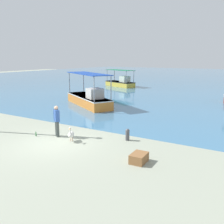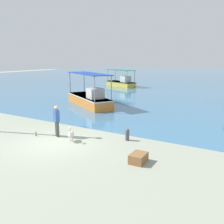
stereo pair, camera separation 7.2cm
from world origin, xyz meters
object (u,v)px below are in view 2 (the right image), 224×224
object	(u,v)px
fisherman_standing	(57,120)
glass_bottle	(36,134)
fishing_boat_outer	(121,82)
pelican	(71,134)
mooring_bollard	(127,134)
cargo_crate	(138,158)
fishing_boat_center	(90,98)

from	to	relation	value
fisherman_standing	glass_bottle	size ratio (longest dim) A/B	6.26
fishing_boat_outer	fisherman_standing	bearing A→B (deg)	-69.46
glass_bottle	fisherman_standing	bearing A→B (deg)	28.42
pelican	mooring_bollard	bearing A→B (deg)	34.02
mooring_bollard	glass_bottle	bearing A→B (deg)	-157.56
fisherman_standing	pelican	bearing A→B (deg)	-12.84
glass_bottle	cargo_crate	bearing A→B (deg)	-2.99
pelican	cargo_crate	size ratio (longest dim) A/B	0.99
cargo_crate	fisherman_standing	bearing A→B (deg)	170.35
fishing_boat_outer	fisherman_standing	xyz separation A→B (m)	(8.52, -22.73, 0.30)
fishing_boat_center	fishing_boat_outer	size ratio (longest dim) A/B	1.21
pelican	glass_bottle	size ratio (longest dim) A/B	2.96
glass_bottle	fishing_boat_outer	bearing A→B (deg)	107.78
fishing_boat_outer	mooring_bollard	size ratio (longest dim) A/B	8.57
fishing_boat_outer	mooring_bollard	xyz separation A→B (m)	(12.11, -21.38, -0.28)
fishing_boat_center	glass_bottle	xyz separation A→B (m)	(2.67, -8.68, -0.55)
cargo_crate	glass_bottle	bearing A→B (deg)	177.01
mooring_bollard	fisherman_standing	xyz separation A→B (m)	(-3.59, -1.35, 0.58)
mooring_bollard	fisherman_standing	world-z (taller)	fisherman_standing
fishing_boat_outer	glass_bottle	bearing A→B (deg)	-72.22
cargo_crate	glass_bottle	size ratio (longest dim) A/B	2.99
fisherman_standing	fishing_boat_outer	bearing A→B (deg)	110.54
pelican	fisherman_standing	xyz separation A→B (m)	(-1.19, 0.27, 0.53)
fishing_boat_center	mooring_bollard	bearing A→B (deg)	-42.81
fishing_boat_outer	pelican	size ratio (longest dim) A/B	6.65
fishing_boat_outer	mooring_bollard	bearing A→B (deg)	-60.48
cargo_crate	mooring_bollard	bearing A→B (deg)	126.76
fisherman_standing	mooring_bollard	bearing A→B (deg)	20.60
pelican	fishing_boat_center	bearing A→B (deg)	120.33
fishing_boat_center	glass_bottle	size ratio (longest dim) A/B	23.79
fisherman_standing	glass_bottle	xyz separation A→B (m)	(-1.05, -0.57, -0.80)
fishing_boat_center	fishing_boat_outer	xyz separation A→B (m)	(-4.80, 14.62, -0.05)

